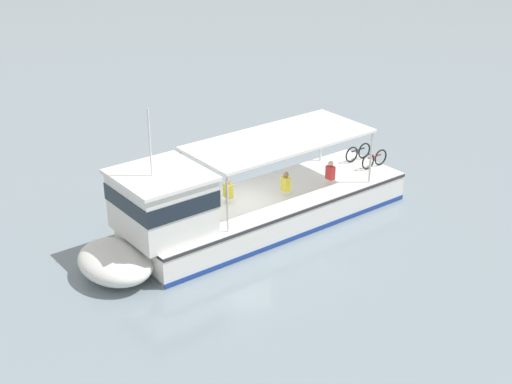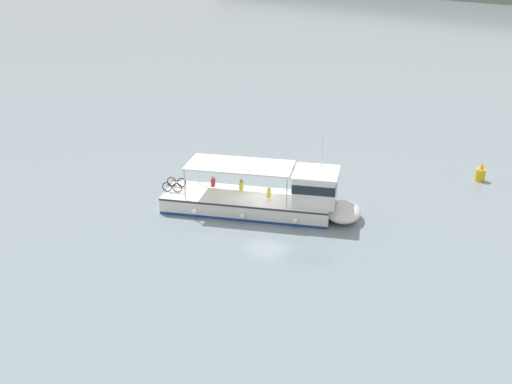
{
  "view_description": "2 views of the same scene",
  "coord_description": "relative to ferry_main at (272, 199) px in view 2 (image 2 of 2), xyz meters",
  "views": [
    {
      "loc": [
        -0.57,
        22.79,
        12.06
      ],
      "look_at": [
        -0.68,
        -0.34,
        1.4
      ],
      "focal_mm": 50.56,
      "sensor_mm": 36.0,
      "label": 1
    },
    {
      "loc": [
        24.45,
        -22.1,
        15.88
      ],
      "look_at": [
        -0.68,
        -0.34,
        1.4
      ],
      "focal_mm": 39.74,
      "sensor_mm": 36.0,
      "label": 2
    }
  ],
  "objects": [
    {
      "name": "ferry_main",
      "position": [
        0.0,
        0.0,
        0.0
      ],
      "size": [
        11.99,
        10.15,
        5.32
      ],
      "color": "white",
      "rests_on": "ground"
    },
    {
      "name": "ground_plane",
      "position": [
        -0.13,
        -0.27,
        -1.02
      ],
      "size": [
        400.0,
        400.0,
        0.0
      ],
      "primitive_type": "plane",
      "color": "gray"
    },
    {
      "name": "channel_buoy",
      "position": [
        5.94,
        15.32,
        -0.45
      ],
      "size": [
        0.7,
        0.7,
        1.4
      ],
      "color": "gold",
      "rests_on": "ground"
    }
  ]
}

